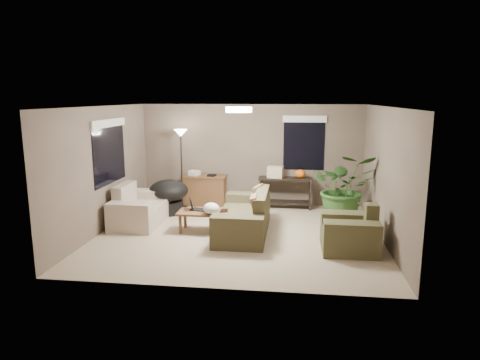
# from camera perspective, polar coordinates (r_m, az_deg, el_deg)

# --- Properties ---
(room_shell) EXTENTS (5.50, 5.50, 5.50)m
(room_shell) POSITION_cam_1_polar(r_m,az_deg,el_deg) (8.27, -0.17, 1.10)
(room_shell) COLOR tan
(room_shell) RESTS_ON ground
(main_sofa) EXTENTS (0.95, 2.20, 0.85)m
(main_sofa) POSITION_cam_1_polar(r_m,az_deg,el_deg) (8.55, 0.73, -5.15)
(main_sofa) COLOR brown
(main_sofa) RESTS_ON ground
(throw_pillows) EXTENTS (0.32, 1.37, 0.47)m
(throw_pillows) POSITION_cam_1_polar(r_m,az_deg,el_deg) (8.43, 2.46, -2.89)
(throw_pillows) COLOR #8C7251
(throw_pillows) RESTS_ON main_sofa
(loveseat) EXTENTS (0.90, 1.60, 0.85)m
(loveseat) POSITION_cam_1_polar(r_m,az_deg,el_deg) (9.44, -13.31, -3.88)
(loveseat) COLOR beige
(loveseat) RESTS_ON ground
(armchair) EXTENTS (0.95, 1.00, 0.85)m
(armchair) POSITION_cam_1_polar(r_m,az_deg,el_deg) (7.86, 14.46, -6.95)
(armchair) COLOR #48462B
(armchair) RESTS_ON ground
(coffee_table) EXTENTS (1.00, 0.55, 0.42)m
(coffee_table) POSITION_cam_1_polar(r_m,az_deg,el_deg) (8.63, -4.96, -4.59)
(coffee_table) COLOR brown
(coffee_table) RESTS_ON ground
(laptop) EXTENTS (0.42, 0.30, 0.24)m
(laptop) POSITION_cam_1_polar(r_m,az_deg,el_deg) (8.73, -5.92, -3.61)
(laptop) COLOR black
(laptop) RESTS_ON coffee_table
(plastic_bag) EXTENTS (0.36, 0.34, 0.22)m
(plastic_bag) POSITION_cam_1_polar(r_m,az_deg,el_deg) (8.41, -3.85, -3.79)
(plastic_bag) COLOR white
(plastic_bag) RESTS_ON coffee_table
(desk) EXTENTS (1.10, 0.50, 0.75)m
(desk) POSITION_cam_1_polar(r_m,az_deg,el_deg) (10.76, -4.77, -1.34)
(desk) COLOR brown
(desk) RESTS_ON ground
(desk_papers) EXTENTS (0.71, 0.31, 0.12)m
(desk_papers) POSITION_cam_1_polar(r_m,az_deg,el_deg) (10.70, -5.64, 0.88)
(desk_papers) COLOR silver
(desk_papers) RESTS_ON desk
(console_table) EXTENTS (1.30, 0.40, 0.75)m
(console_table) POSITION_cam_1_polar(r_m,az_deg,el_deg) (10.47, 6.07, -1.38)
(console_table) COLOR black
(console_table) RESTS_ON ground
(pumpkin) EXTENTS (0.32, 0.32, 0.21)m
(pumpkin) POSITION_cam_1_polar(r_m,az_deg,el_deg) (10.39, 8.05, 0.83)
(pumpkin) COLOR orange
(pumpkin) RESTS_ON console_table
(cardboard_box) EXTENTS (0.40, 0.33, 0.27)m
(cardboard_box) POSITION_cam_1_polar(r_m,az_deg,el_deg) (10.39, 4.74, 1.08)
(cardboard_box) COLOR beige
(cardboard_box) RESTS_ON console_table
(papasan_chair) EXTENTS (1.03, 1.03, 0.80)m
(papasan_chair) POSITION_cam_1_polar(r_m,az_deg,el_deg) (10.03, -9.49, -1.86)
(papasan_chair) COLOR black
(papasan_chair) RESTS_ON ground
(floor_lamp) EXTENTS (0.32, 0.32, 1.91)m
(floor_lamp) POSITION_cam_1_polar(r_m,az_deg,el_deg) (10.45, -7.89, 5.00)
(floor_lamp) COLOR black
(floor_lamp) RESTS_ON ground
(ceiling_fixture) EXTENTS (0.50, 0.50, 0.10)m
(ceiling_fixture) POSITION_cam_1_polar(r_m,az_deg,el_deg) (8.15, -0.17, 9.36)
(ceiling_fixture) COLOR white
(ceiling_fixture) RESTS_ON room_shell
(houseplant) EXTENTS (1.35, 1.50, 1.17)m
(houseplant) POSITION_cam_1_polar(r_m,az_deg,el_deg) (9.53, 13.68, -1.95)
(houseplant) COLOR #2D5923
(houseplant) RESTS_ON ground
(cat_scratching_post) EXTENTS (0.32, 0.32, 0.50)m
(cat_scratching_post) POSITION_cam_1_polar(r_m,az_deg,el_deg) (9.48, 14.82, -4.40)
(cat_scratching_post) COLOR tan
(cat_scratching_post) RESTS_ON ground
(window_left) EXTENTS (0.05, 1.56, 1.33)m
(window_left) POSITION_cam_1_polar(r_m,az_deg,el_deg) (9.23, -17.05, 5.00)
(window_left) COLOR black
(window_left) RESTS_ON room_shell
(window_back) EXTENTS (1.06, 0.05, 1.33)m
(window_back) POSITION_cam_1_polar(r_m,az_deg,el_deg) (10.60, 8.56, 6.10)
(window_back) COLOR black
(window_back) RESTS_ON room_shell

